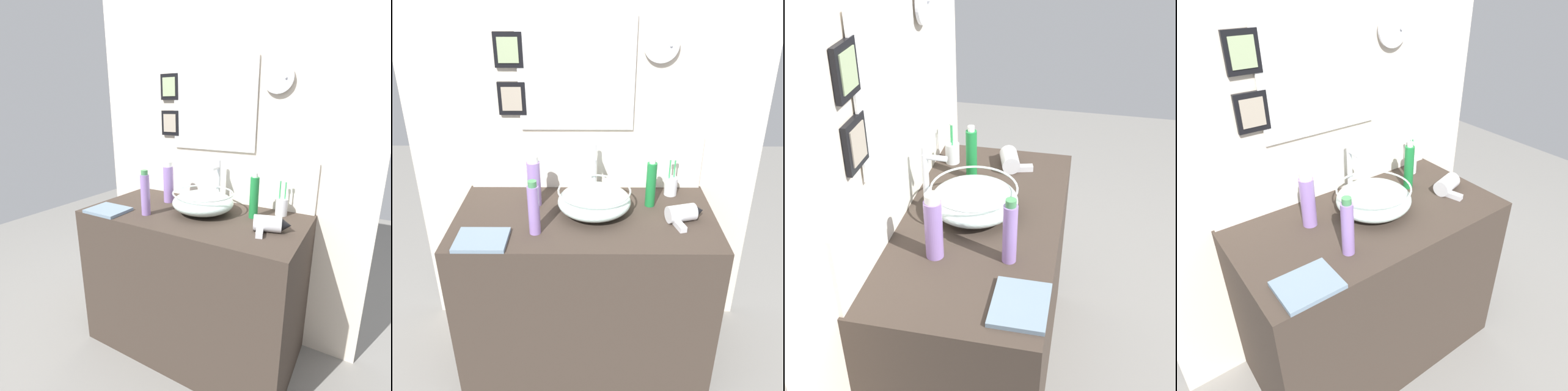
% 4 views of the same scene
% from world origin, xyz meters
% --- Properties ---
extents(ground_plane, '(6.00, 6.00, 0.00)m').
position_xyz_m(ground_plane, '(0.00, 0.00, 0.00)').
color(ground_plane, gray).
extents(vanity_counter, '(1.15, 0.59, 0.82)m').
position_xyz_m(vanity_counter, '(0.00, 0.00, 0.41)').
color(vanity_counter, '#382D26').
rests_on(vanity_counter, ground).
extents(back_panel, '(1.70, 0.10, 2.48)m').
position_xyz_m(back_panel, '(-0.00, 0.32, 1.24)').
color(back_panel, beige).
rests_on(back_panel, ground).
extents(glass_bowl_sink, '(0.33, 0.33, 0.12)m').
position_xyz_m(glass_bowl_sink, '(0.04, 0.03, 0.88)').
color(glass_bowl_sink, silver).
rests_on(glass_bowl_sink, vanity_counter).
extents(faucet, '(0.02, 0.10, 0.26)m').
position_xyz_m(faucet, '(0.04, 0.20, 0.97)').
color(faucet, silver).
rests_on(faucet, vanity_counter).
extents(hair_drier, '(0.18, 0.16, 0.08)m').
position_xyz_m(hair_drier, '(0.43, -0.04, 0.86)').
color(hair_drier, silver).
rests_on(hair_drier, vanity_counter).
extents(toothbrush_cup, '(0.06, 0.06, 0.20)m').
position_xyz_m(toothbrush_cup, '(0.41, 0.21, 0.87)').
color(toothbrush_cup, silver).
rests_on(toothbrush_cup, vanity_counter).
extents(shampoo_bottle, '(0.05, 0.05, 0.24)m').
position_xyz_m(shampoo_bottle, '(-0.21, -0.14, 0.94)').
color(shampoo_bottle, '#8C6BB2').
rests_on(shampoo_bottle, vanity_counter).
extents(lotion_bottle, '(0.06, 0.06, 0.24)m').
position_xyz_m(lotion_bottle, '(-0.23, 0.10, 0.94)').
color(lotion_bottle, '#8C6BB2').
rests_on(lotion_bottle, vanity_counter).
extents(spray_bottle, '(0.04, 0.04, 0.23)m').
position_xyz_m(spray_bottle, '(0.30, 0.10, 0.93)').
color(spray_bottle, '#197233').
rests_on(spray_bottle, vanity_counter).
extents(hand_towel, '(0.21, 0.17, 0.02)m').
position_xyz_m(hand_towel, '(-0.41, -0.21, 0.83)').
color(hand_towel, slate).
rests_on(hand_towel, vanity_counter).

